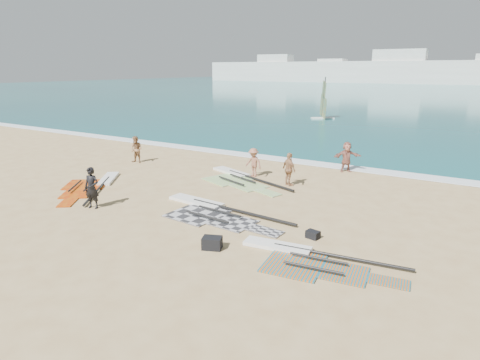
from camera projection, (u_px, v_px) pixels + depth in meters
The scene contains 16 objects.
ground at pixel (160, 231), 13.78m from camera, with size 300.00×300.00×0.00m, color tan.
sea at pixel (454, 87), 122.53m from camera, with size 300.00×240.00×0.06m, color #0C4B5A.
surf_line at pixel (301, 162), 23.91m from camera, with size 300.00×1.20×0.04m, color white.
far_town at pixel (411, 71), 144.00m from camera, with size 160.00×8.00×12.00m.
rig_grey at pixel (211, 211), 15.64m from camera, with size 5.96×2.55×0.20m.
rig_green at pixel (238, 178), 20.28m from camera, with size 5.60×3.40×0.20m.
rig_orange at pixel (304, 258), 11.74m from camera, with size 5.07×2.19×0.20m.
rig_red at pixel (94, 185), 19.10m from camera, with size 3.95×5.10×0.20m.
gear_bag_near at pixel (212, 243), 12.43m from camera, with size 0.59×0.43×0.38m, color black.
gear_bag_far at pixel (313, 235), 13.20m from camera, with size 0.43×0.30×0.26m, color black.
person_wetsuit at pixel (92, 188), 15.89m from camera, with size 0.61×0.40×1.67m, color black.
beachgoer_left at pixel (136, 150), 23.64m from camera, with size 0.77×0.60×1.58m, color #986E4A.
beachgoer_mid at pixel (253, 163), 20.58m from camera, with size 0.96×0.55×1.49m, color #9D624B.
beachgoer_back at pixel (289, 169), 18.97m from camera, with size 0.94×0.39×1.60m, color #AD7B52.
beachgoer_right at pixel (347, 157), 21.56m from camera, with size 1.52×0.48×1.64m, color #AA6857.
windsurfer_left at pixel (323, 107), 44.02m from camera, with size 2.51×2.63×4.57m.
Camera 1 is at (8.98, -9.52, 5.41)m, focal length 30.00 mm.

